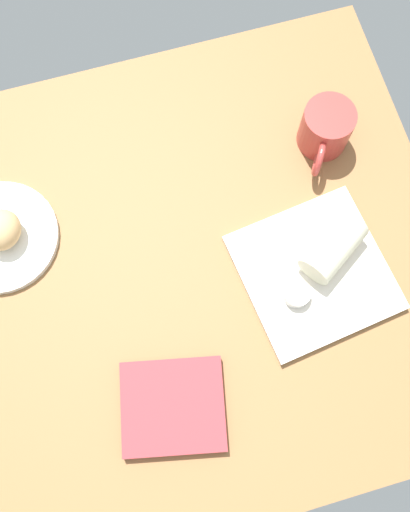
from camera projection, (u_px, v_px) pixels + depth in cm
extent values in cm
cube|color=olive|center=(151.00, 280.00, 108.90)|extent=(110.00, 90.00, 4.00)
cylinder|color=white|center=(0.00, 237.00, 108.33)|extent=(21.35, 21.35, 1.40)
ellipsoid|color=tan|center=(1.00, 230.00, 104.68)|extent=(9.94, 10.17, 6.24)
cube|color=silver|center=(314.00, 273.00, 106.38)|extent=(28.16, 28.16, 1.60)
cylinder|color=silver|center=(297.00, 294.00, 103.29)|extent=(4.73, 4.73, 2.32)
cylinder|color=#BA682A|center=(298.00, 293.00, 102.46)|extent=(3.88, 3.88, 0.40)
cylinder|color=beige|center=(333.00, 247.00, 103.50)|extent=(13.60, 12.08, 6.40)
cube|color=#A53338|center=(173.00, 406.00, 99.61)|extent=(20.17, 18.88, 2.27)
cylinder|color=#B23833|center=(326.00, 128.00, 109.99)|extent=(9.58, 9.58, 9.46)
cylinder|color=#A57136|center=(330.00, 117.00, 106.03)|extent=(7.86, 7.86, 0.40)
torus|color=#B23833|center=(319.00, 158.00, 108.30)|extent=(4.53, 6.53, 6.87)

